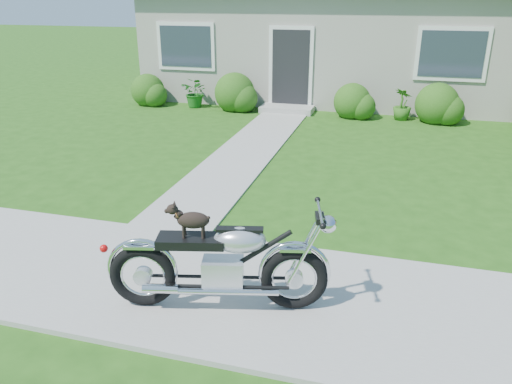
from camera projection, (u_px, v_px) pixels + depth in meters
ground at (251, 292)px, 5.35m from camera, size 80.00×80.00×0.00m
sidewalk at (251, 291)px, 5.34m from camera, size 24.00×2.20×0.04m
walkway at (249, 149)px, 10.19m from camera, size 1.20×8.00×0.03m
house at (360, 22)px, 15.27m from camera, size 12.60×7.03×4.50m
shrub_row at (357, 100)px, 12.69m from camera, size 11.20×1.19×1.19m
potted_plant_left at (196, 92)px, 13.87m from camera, size 0.87×0.79×0.83m
potted_plant_right at (403, 104)px, 12.48m from camera, size 0.63×0.63×0.79m
motorcycle_with_dog at (223, 263)px, 4.86m from camera, size 2.19×0.83×1.11m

